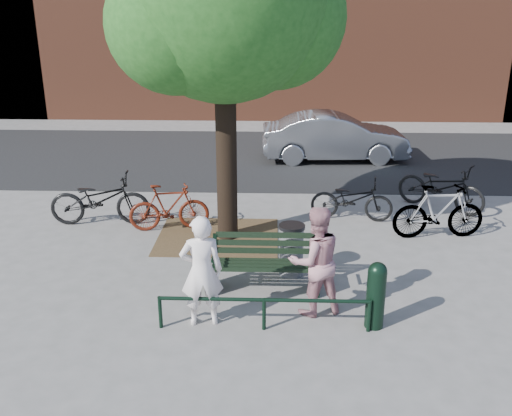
{
  "coord_description": "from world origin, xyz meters",
  "views": [
    {
      "loc": [
        0.13,
        -8.36,
        4.48
      ],
      "look_at": [
        -0.19,
        1.0,
        1.07
      ],
      "focal_mm": 40.0,
      "sensor_mm": 36.0,
      "label": 1
    }
  ],
  "objects_px": {
    "person_left": "(202,271)",
    "litter_bin": "(291,249)",
    "park_bench": "(266,261)",
    "bollard": "(376,293)",
    "bicycle_c": "(352,199)",
    "parked_car": "(335,137)",
    "person_right": "(315,261)"
  },
  "relations": [
    {
      "from": "person_left",
      "to": "person_right",
      "type": "relative_size",
      "value": 0.99
    },
    {
      "from": "park_bench",
      "to": "parked_car",
      "type": "bearing_deg",
      "value": 76.97
    },
    {
      "from": "bicycle_c",
      "to": "litter_bin",
      "type": "bearing_deg",
      "value": 162.35
    },
    {
      "from": "person_right",
      "to": "bollard",
      "type": "bearing_deg",
      "value": 137.19
    },
    {
      "from": "park_bench",
      "to": "parked_car",
      "type": "height_order",
      "value": "parked_car"
    },
    {
      "from": "park_bench",
      "to": "person_left",
      "type": "distance_m",
      "value": 1.49
    },
    {
      "from": "person_left",
      "to": "parked_car",
      "type": "xyz_separation_m",
      "value": [
        2.78,
        9.26,
        -0.15
      ]
    },
    {
      "from": "bollard",
      "to": "bicycle_c",
      "type": "height_order",
      "value": "bollard"
    },
    {
      "from": "parked_car",
      "to": "person_right",
      "type": "bearing_deg",
      "value": 169.76
    },
    {
      "from": "park_bench",
      "to": "person_left",
      "type": "height_order",
      "value": "person_left"
    },
    {
      "from": "person_right",
      "to": "parked_car",
      "type": "bearing_deg",
      "value": -115.75
    },
    {
      "from": "litter_bin",
      "to": "parked_car",
      "type": "height_order",
      "value": "parked_car"
    },
    {
      "from": "park_bench",
      "to": "bollard",
      "type": "distance_m",
      "value": 1.96
    },
    {
      "from": "park_bench",
      "to": "person_left",
      "type": "bearing_deg",
      "value": -128.56
    },
    {
      "from": "litter_bin",
      "to": "bicycle_c",
      "type": "xyz_separation_m",
      "value": [
        1.36,
        2.68,
        -0.0
      ]
    },
    {
      "from": "person_left",
      "to": "litter_bin",
      "type": "distance_m",
      "value": 2.15
    },
    {
      "from": "bollard",
      "to": "person_right",
      "type": "bearing_deg",
      "value": 155.65
    },
    {
      "from": "person_right",
      "to": "bicycle_c",
      "type": "relative_size",
      "value": 0.97
    },
    {
      "from": "person_left",
      "to": "parked_car",
      "type": "relative_size",
      "value": 0.4
    },
    {
      "from": "bollard",
      "to": "bicycle_c",
      "type": "bearing_deg",
      "value": 87.46
    },
    {
      "from": "litter_bin",
      "to": "bicycle_c",
      "type": "height_order",
      "value": "bicycle_c"
    },
    {
      "from": "litter_bin",
      "to": "bicycle_c",
      "type": "bearing_deg",
      "value": 63.1
    },
    {
      "from": "person_right",
      "to": "bollard",
      "type": "xyz_separation_m",
      "value": [
        0.85,
        -0.39,
        -0.3
      ]
    },
    {
      "from": "park_bench",
      "to": "person_left",
      "type": "relative_size",
      "value": 1.03
    },
    {
      "from": "litter_bin",
      "to": "parked_car",
      "type": "distance_m",
      "value": 7.76
    },
    {
      "from": "person_left",
      "to": "park_bench",
      "type": "bearing_deg",
      "value": -138.18
    },
    {
      "from": "person_left",
      "to": "bollard",
      "type": "relative_size",
      "value": 1.65
    },
    {
      "from": "person_left",
      "to": "litter_bin",
      "type": "xyz_separation_m",
      "value": [
        1.33,
        1.65,
        -0.38
      ]
    },
    {
      "from": "person_right",
      "to": "litter_bin",
      "type": "height_order",
      "value": "person_right"
    },
    {
      "from": "bicycle_c",
      "to": "person_left",
      "type": "bearing_deg",
      "value": 157.39
    },
    {
      "from": "person_left",
      "to": "bicycle_c",
      "type": "relative_size",
      "value": 0.96
    },
    {
      "from": "person_left",
      "to": "parked_car",
      "type": "bearing_deg",
      "value": -116.34
    }
  ]
}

